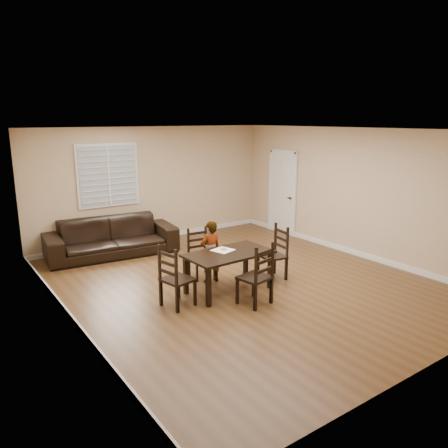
{
  "coord_description": "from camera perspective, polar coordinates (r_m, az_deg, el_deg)",
  "views": [
    {
      "loc": [
        -4.51,
        -5.93,
        2.89
      ],
      "look_at": [
        -0.07,
        0.43,
        1.0
      ],
      "focal_mm": 35.0,
      "sensor_mm": 36.0,
      "label": 1
    }
  ],
  "objects": [
    {
      "name": "ground",
      "position": [
        7.99,
        2.23,
        -7.52
      ],
      "size": [
        7.0,
        7.0,
        0.0
      ],
      "primitive_type": "plane",
      "color": "brown",
      "rests_on": "ground"
    },
    {
      "name": "room",
      "position": [
        7.69,
        1.76,
        5.59
      ],
      "size": [
        6.04,
        7.04,
        2.72
      ],
      "color": "#CAB188",
      "rests_on": "ground"
    },
    {
      "name": "dining_table",
      "position": [
        7.38,
        0.62,
        -4.41
      ],
      "size": [
        1.49,
        0.88,
        0.69
      ],
      "rotation": [
        0.0,
        0.0,
        0.04
      ],
      "color": "black",
      "rests_on": "ground"
    },
    {
      "name": "chair_near",
      "position": [
        8.17,
        -3.31,
        -3.95
      ],
      "size": [
        0.45,
        0.42,
        0.92
      ],
      "rotation": [
        0.0,
        0.0,
        -0.09
      ],
      "color": "black",
      "rests_on": "ground"
    },
    {
      "name": "chair_far",
      "position": [
        6.87,
        4.8,
        -7.06
      ],
      "size": [
        0.53,
        0.51,
        1.02
      ],
      "rotation": [
        0.0,
        0.0,
        3.33
      ],
      "color": "black",
      "rests_on": "ground"
    },
    {
      "name": "chair_left",
      "position": [
        6.82,
        -6.85,
        -7.3
      ],
      "size": [
        0.51,
        0.53,
        1.01
      ],
      "rotation": [
        0.0,
        0.0,
        1.78
      ],
      "color": "black",
      "rests_on": "ground"
    },
    {
      "name": "chair_right",
      "position": [
        8.12,
        7.04,
        -3.9
      ],
      "size": [
        0.48,
        0.5,
        0.99
      ],
      "rotation": [
        0.0,
        0.0,
        -1.71
      ],
      "color": "black",
      "rests_on": "ground"
    },
    {
      "name": "child",
      "position": [
        7.8,
        -1.76,
        -3.66
      ],
      "size": [
        0.41,
        0.27,
        1.13
      ],
      "primitive_type": "imported",
      "rotation": [
        0.0,
        0.0,
        3.13
      ],
      "color": "gray",
      "rests_on": "ground"
    },
    {
      "name": "napkin",
      "position": [
        7.48,
        -0.15,
        -3.43
      ],
      "size": [
        0.4,
        0.4,
        0.0
      ],
      "primitive_type": "cube",
      "rotation": [
        0.0,
        0.0,
        0.27
      ],
      "color": "white",
      "rests_on": "dining_table"
    },
    {
      "name": "donut",
      "position": [
        7.48,
        -0.03,
        -3.24
      ],
      "size": [
        0.1,
        0.1,
        0.04
      ],
      "color": "#DE904F",
      "rests_on": "napkin"
    },
    {
      "name": "sofa",
      "position": [
        9.68,
        -14.45,
        -1.68
      ],
      "size": [
        2.82,
        1.34,
        0.79
      ],
      "primitive_type": "imported",
      "rotation": [
        0.0,
        0.0,
        -0.1
      ],
      "color": "black",
      "rests_on": "ground"
    }
  ]
}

